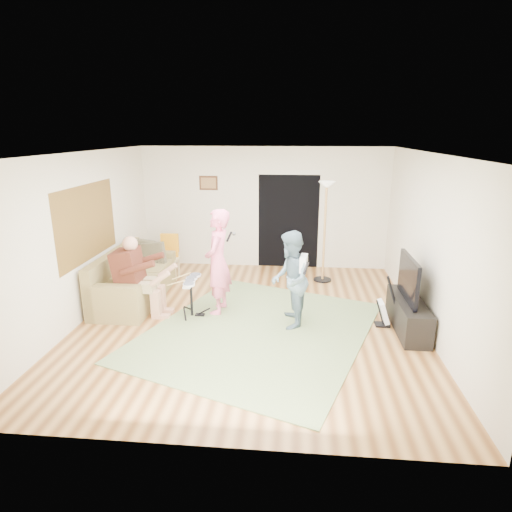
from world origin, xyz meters
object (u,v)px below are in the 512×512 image
at_px(singer, 218,262).
at_px(guitarist, 290,280).
at_px(guitar_spare, 384,312).
at_px(sofa, 131,284).
at_px(drum_kit, 191,299).
at_px(torchiere_lamp, 325,214).
at_px(tv_cabinet, 408,315).
at_px(dining_chair, 169,263).
at_px(television, 409,279).

relative_size(singer, guitarist, 1.16).
bearing_deg(guitar_spare, singer, 173.52).
relative_size(sofa, drum_kit, 3.28).
relative_size(torchiere_lamp, tv_cabinet, 1.47).
xyz_separation_m(singer, tv_cabinet, (3.08, -0.42, -0.65)).
distance_m(singer, guitar_spare, 2.82).
bearing_deg(dining_chair, torchiere_lamp, -0.10).
height_order(torchiere_lamp, television, torchiere_lamp).
xyz_separation_m(dining_chair, television, (4.39, -2.09, 0.52)).
bearing_deg(sofa, guitar_spare, -9.35).
bearing_deg(tv_cabinet, sofa, 170.05).
bearing_deg(singer, guitar_spare, 87.51).
bearing_deg(dining_chair, sofa, -108.32).
relative_size(drum_kit, guitar_spare, 0.81).
bearing_deg(drum_kit, singer, 28.16).
distance_m(guitarist, television, 1.80).
height_order(sofa, torchiere_lamp, torchiere_lamp).
xyz_separation_m(sofa, guitar_spare, (4.45, -0.73, -0.06)).
xyz_separation_m(guitarist, torchiere_lamp, (0.66, 2.23, 0.64)).
bearing_deg(guitar_spare, torchiere_lamp, 111.96).
bearing_deg(television, dining_chair, 154.48).
distance_m(sofa, drum_kit, 1.45).
bearing_deg(drum_kit, sofa, 153.43).
bearing_deg(drum_kit, television, -3.18).
height_order(singer, guitarist, singer).
bearing_deg(singer, sofa, -99.80).
relative_size(drum_kit, television, 0.67).
bearing_deg(sofa, torchiere_lamp, 20.83).
bearing_deg(guitarist, torchiere_lamp, 162.19).
xyz_separation_m(guitarist, guitar_spare, (1.50, 0.13, -0.53)).
relative_size(guitar_spare, television, 0.82).
relative_size(guitarist, torchiere_lamp, 0.75).
height_order(guitarist, torchiere_lamp, torchiere_lamp).
height_order(guitarist, tv_cabinet, guitarist).
height_order(guitarist, dining_chair, guitarist).
height_order(torchiere_lamp, tv_cabinet, torchiere_lamp).
height_order(guitarist, television, guitarist).
bearing_deg(tv_cabinet, drum_kit, 176.86).
distance_m(sofa, tv_cabinet, 4.87).
bearing_deg(sofa, television, -10.05).
xyz_separation_m(sofa, singer, (1.72, -0.42, 0.60)).
relative_size(dining_chair, television, 0.91).
bearing_deg(dining_chair, television, -27.70).
relative_size(singer, dining_chair, 1.93).
bearing_deg(television, drum_kit, 176.82).
xyz_separation_m(sofa, guitarist, (2.95, -0.86, 0.47)).
distance_m(tv_cabinet, television, 0.60).
height_order(drum_kit, torchiere_lamp, torchiere_lamp).
distance_m(drum_kit, tv_cabinet, 3.51).
height_order(singer, tv_cabinet, singer).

